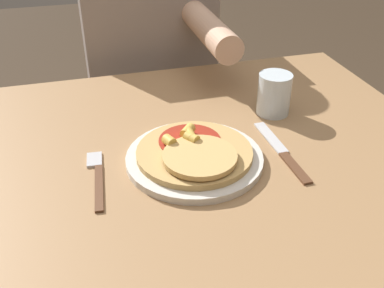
{
  "coord_description": "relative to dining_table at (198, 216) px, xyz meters",
  "views": [
    {
      "loc": [
        -0.19,
        -0.64,
        1.22
      ],
      "look_at": [
        -0.0,
        0.03,
        0.78
      ],
      "focal_mm": 42.0,
      "sensor_mm": 36.0,
      "label": 1
    }
  ],
  "objects": [
    {
      "name": "person_diner",
      "position": [
        0.04,
        0.66,
        0.07
      ],
      "size": [
        0.38,
        0.52,
        1.19
      ],
      "color": "#2D2D38",
      "rests_on": "ground_plane"
    },
    {
      "name": "fork",
      "position": [
        -0.18,
        0.03,
        0.11
      ],
      "size": [
        0.03,
        0.18,
        0.0
      ],
      "color": "brown",
      "rests_on": "dining_table"
    },
    {
      "name": "dining_table",
      "position": [
        0.0,
        0.0,
        0.0
      ],
      "size": [
        1.04,
        0.94,
        0.74
      ],
      "color": "#9E754C",
      "rests_on": "ground_plane"
    },
    {
      "name": "pizza",
      "position": [
        -0.0,
        0.03,
        0.13
      ],
      "size": [
        0.22,
        0.22,
        0.04
      ],
      "color": "tan",
      "rests_on": "plate"
    },
    {
      "name": "knife",
      "position": [
        0.17,
        0.01,
        0.11
      ],
      "size": [
        0.02,
        0.22,
        0.0
      ],
      "color": "brown",
      "rests_on": "dining_table"
    },
    {
      "name": "drinking_glass",
      "position": [
        0.22,
        0.17,
        0.16
      ],
      "size": [
        0.07,
        0.07,
        0.09
      ],
      "color": "silver",
      "rests_on": "dining_table"
    },
    {
      "name": "plate",
      "position": [
        -0.0,
        0.03,
        0.12
      ],
      "size": [
        0.26,
        0.26,
        0.01
      ],
      "color": "silver",
      "rests_on": "dining_table"
    }
  ]
}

